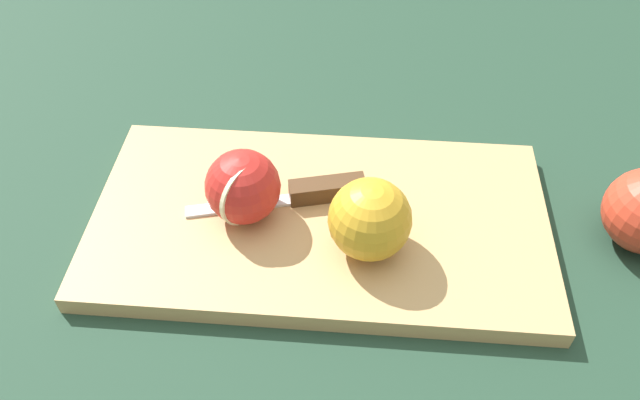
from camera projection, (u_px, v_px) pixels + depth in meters
name	position (u px, v px, depth m)	size (l,w,h in m)	color
ground_plane	(320.00, 228.00, 0.60)	(4.00, 4.00, 0.00)	#1E3828
cutting_board	(320.00, 221.00, 0.60)	(0.46, 0.29, 0.02)	tan
apple_half_left	(370.00, 219.00, 0.54)	(0.07, 0.07, 0.07)	gold
apple_half_right	(243.00, 187.00, 0.57)	(0.07, 0.07, 0.07)	red
knife	(316.00, 191.00, 0.60)	(0.17, 0.03, 0.02)	silver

